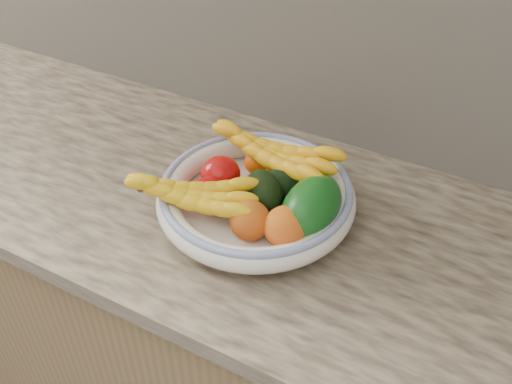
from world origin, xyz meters
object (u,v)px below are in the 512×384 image
at_px(green_mango, 311,207).
at_px(banana_bunch_front, 192,198).
at_px(fruit_bowl, 256,196).
at_px(banana_bunch_back, 272,156).

relative_size(green_mango, banana_bunch_front, 0.58).
xyz_separation_m(fruit_bowl, green_mango, (0.12, -0.01, 0.03)).
bearing_deg(banana_bunch_front, banana_bunch_back, 45.33).
bearing_deg(banana_bunch_back, banana_bunch_front, -108.21).
relative_size(fruit_bowl, banana_bunch_back, 1.29).
bearing_deg(green_mango, banana_bunch_front, -154.12).
xyz_separation_m(banana_bunch_back, banana_bunch_front, (-0.08, -0.18, -0.01)).
xyz_separation_m(green_mango, banana_bunch_back, (-0.13, 0.09, 0.01)).
bearing_deg(fruit_bowl, banana_bunch_back, 95.65).
height_order(fruit_bowl, green_mango, green_mango).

